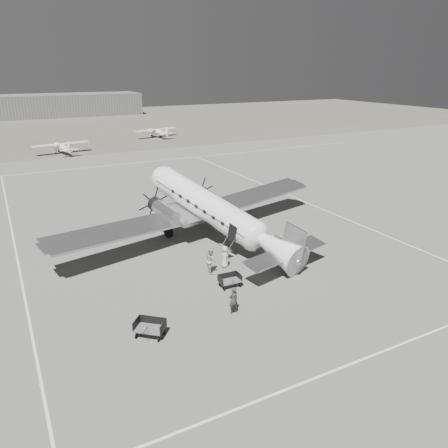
{
  "coord_description": "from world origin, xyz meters",
  "views": [
    {
      "loc": [
        -18.19,
        -27.48,
        14.39
      ],
      "look_at": [
        -2.42,
        2.49,
        2.2
      ],
      "focal_mm": 35.0,
      "sensor_mm": 36.0,
      "label": 1
    }
  ],
  "objects_px": {
    "hangar_main": "(71,105)",
    "ground_crew": "(233,300)",
    "passenger": "(225,257)",
    "dc3_airliner": "(213,212)",
    "baggage_cart_near": "(230,281)",
    "baggage_cart_far": "(150,328)",
    "light_plane_right": "(157,133)",
    "ramp_agent": "(211,260)",
    "light_plane_left": "(62,148)"
  },
  "relations": [
    {
      "from": "hangar_main",
      "to": "dc3_airliner",
      "type": "bearing_deg",
      "value": -93.68
    },
    {
      "from": "dc3_airliner",
      "to": "light_plane_left",
      "type": "xyz_separation_m",
      "value": [
        -5.31,
        48.9,
        -1.66
      ]
    },
    {
      "from": "light_plane_right",
      "to": "ground_crew",
      "type": "distance_m",
      "value": 73.27
    },
    {
      "from": "baggage_cart_far",
      "to": "hangar_main",
      "type": "bearing_deg",
      "value": 123.1
    },
    {
      "from": "ramp_agent",
      "to": "light_plane_left",
      "type": "bearing_deg",
      "value": 15.05
    },
    {
      "from": "light_plane_left",
      "to": "ground_crew",
      "type": "height_order",
      "value": "light_plane_left"
    },
    {
      "from": "passenger",
      "to": "light_plane_right",
      "type": "bearing_deg",
      "value": 1.48
    },
    {
      "from": "ground_crew",
      "to": "ramp_agent",
      "type": "bearing_deg",
      "value": -109.22
    },
    {
      "from": "light_plane_right",
      "to": "baggage_cart_near",
      "type": "bearing_deg",
      "value": -118.61
    },
    {
      "from": "hangar_main",
      "to": "dc3_airliner",
      "type": "relative_size",
      "value": 1.49
    },
    {
      "from": "hangar_main",
      "to": "ramp_agent",
      "type": "xyz_separation_m",
      "value": [
        -10.37,
        -121.07,
        -2.33
      ]
    },
    {
      "from": "passenger",
      "to": "light_plane_left",
      "type": "bearing_deg",
      "value": 20.55
    },
    {
      "from": "light_plane_left",
      "to": "ramp_agent",
      "type": "bearing_deg",
      "value": -96.65
    },
    {
      "from": "dc3_airliner",
      "to": "ramp_agent",
      "type": "height_order",
      "value": "dc3_airliner"
    },
    {
      "from": "hangar_main",
      "to": "light_plane_left",
      "type": "xyz_separation_m",
      "value": [
        -12.74,
        -66.6,
        -2.28
      ]
    },
    {
      "from": "hangar_main",
      "to": "baggage_cart_near",
      "type": "xyz_separation_m",
      "value": [
        -10.21,
        -123.68,
        -2.85
      ]
    },
    {
      "from": "dc3_airliner",
      "to": "ground_crew",
      "type": "height_order",
      "value": "dc3_airliner"
    },
    {
      "from": "hangar_main",
      "to": "passenger",
      "type": "xyz_separation_m",
      "value": [
        -9.06,
        -120.76,
        -2.44
      ]
    },
    {
      "from": "baggage_cart_near",
      "to": "baggage_cart_far",
      "type": "xyz_separation_m",
      "value": [
        -6.82,
        -3.11,
        0.05
      ]
    },
    {
      "from": "hangar_main",
      "to": "light_plane_right",
      "type": "xyz_separation_m",
      "value": [
        8.42,
        -56.35,
        -2.28
      ]
    },
    {
      "from": "ground_crew",
      "to": "light_plane_left",
      "type": "bearing_deg",
      "value": -95.44
    },
    {
      "from": "hangar_main",
      "to": "ramp_agent",
      "type": "height_order",
      "value": "hangar_main"
    },
    {
      "from": "ground_crew",
      "to": "passenger",
      "type": "bearing_deg",
      "value": -119.74
    },
    {
      "from": "hangar_main",
      "to": "ramp_agent",
      "type": "bearing_deg",
      "value": -94.89
    },
    {
      "from": "hangar_main",
      "to": "passenger",
      "type": "distance_m",
      "value": 121.12
    },
    {
      "from": "dc3_airliner",
      "to": "baggage_cart_far",
      "type": "relative_size",
      "value": 15.93
    },
    {
      "from": "light_plane_left",
      "to": "passenger",
      "type": "distance_m",
      "value": 54.28
    },
    {
      "from": "hangar_main",
      "to": "baggage_cart_near",
      "type": "distance_m",
      "value": 124.13
    },
    {
      "from": "baggage_cart_far",
      "to": "light_plane_left",
      "type": "bearing_deg",
      "value": 126.66
    },
    {
      "from": "hangar_main",
      "to": "ground_crew",
      "type": "distance_m",
      "value": 127.37
    },
    {
      "from": "light_plane_left",
      "to": "baggage_cart_near",
      "type": "height_order",
      "value": "light_plane_left"
    },
    {
      "from": "dc3_airliner",
      "to": "ground_crew",
      "type": "relative_size",
      "value": 15.91
    },
    {
      "from": "baggage_cart_near",
      "to": "ramp_agent",
      "type": "bearing_deg",
      "value": 96.21
    },
    {
      "from": "hangar_main",
      "to": "passenger",
      "type": "relative_size",
      "value": 24.45
    },
    {
      "from": "dc3_airliner",
      "to": "baggage_cart_far",
      "type": "height_order",
      "value": "dc3_airliner"
    },
    {
      "from": "hangar_main",
      "to": "baggage_cart_near",
      "type": "height_order",
      "value": "hangar_main"
    },
    {
      "from": "light_plane_left",
      "to": "dc3_airliner",
      "type": "bearing_deg",
      "value": -92.94
    },
    {
      "from": "hangar_main",
      "to": "ground_crew",
      "type": "bearing_deg",
      "value": -95.26
    },
    {
      "from": "baggage_cart_far",
      "to": "ground_crew",
      "type": "height_order",
      "value": "ground_crew"
    },
    {
      "from": "baggage_cart_near",
      "to": "hangar_main",
      "type": "bearing_deg",
      "value": 88.2
    },
    {
      "from": "ramp_agent",
      "to": "ground_crew",
      "type": "bearing_deg",
      "value": 179.79
    },
    {
      "from": "dc3_airliner",
      "to": "baggage_cart_near",
      "type": "distance_m",
      "value": 8.92
    },
    {
      "from": "dc3_airliner",
      "to": "light_plane_right",
      "type": "relative_size",
      "value": 2.86
    },
    {
      "from": "hangar_main",
      "to": "passenger",
      "type": "height_order",
      "value": "hangar_main"
    },
    {
      "from": "ground_crew",
      "to": "ramp_agent",
      "type": "relative_size",
      "value": 0.91
    },
    {
      "from": "baggage_cart_near",
      "to": "light_plane_right",
      "type": "bearing_deg",
      "value": 77.44
    },
    {
      "from": "dc3_airliner",
      "to": "baggage_cart_far",
      "type": "bearing_deg",
      "value": -144.21
    },
    {
      "from": "light_plane_left",
      "to": "ramp_agent",
      "type": "xyz_separation_m",
      "value": [
        2.37,
        -54.46,
        -0.04
      ]
    },
    {
      "from": "light_plane_right",
      "to": "passenger",
      "type": "relative_size",
      "value": 5.71
    },
    {
      "from": "light_plane_left",
      "to": "light_plane_right",
      "type": "height_order",
      "value": "same"
    }
  ]
}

